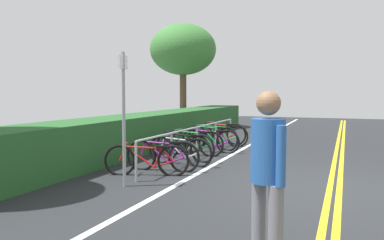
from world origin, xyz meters
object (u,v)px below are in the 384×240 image
(bicycle_7, at_px, (220,136))
(sign_post_near, at_px, (124,107))
(bicycle_2, at_px, (179,151))
(bicycle_5, at_px, (210,141))
(bicycle_1, at_px, (163,156))
(bike_rack, at_px, (197,133))
(bicycle_0, at_px, (147,160))
(bicycle_6, at_px, (212,137))
(bicycle_8, at_px, (222,133))
(tree_mid, at_px, (183,50))
(bicycle_3, at_px, (185,147))
(bicycle_4, at_px, (193,143))
(pedestrian, at_px, (268,168))

(bicycle_7, xyz_separation_m, sign_post_near, (-5.66, 0.01, 1.10))
(bicycle_2, height_order, bicycle_5, bicycle_2)
(bicycle_1, bearing_deg, bike_rack, 0.48)
(bike_rack, distance_m, bicycle_7, 2.05)
(bike_rack, xyz_separation_m, sign_post_near, (-3.63, 0.01, 0.83))
(bicycle_5, bearing_deg, sign_post_near, 178.10)
(bicycle_0, xyz_separation_m, bicycle_6, (4.03, -0.05, 0.03))
(bike_rack, height_order, bicycle_8, bike_rack)
(bicycle_8, height_order, tree_mid, tree_mid)
(bicycle_1, xyz_separation_m, bicycle_5, (2.84, -0.12, -0.00))
(bicycle_2, distance_m, bicycle_3, 0.63)
(bike_rack, height_order, tree_mid, tree_mid)
(bicycle_0, height_order, bicycle_4, bicycle_4)
(bicycle_6, xyz_separation_m, tree_mid, (6.33, 3.60, 3.34))
(bicycle_1, relative_size, sign_post_near, 0.69)
(sign_post_near, bearing_deg, bicycle_2, -2.40)
(bicycle_7, bearing_deg, bicycle_8, 12.55)
(bicycle_2, bearing_deg, bicycle_7, 1.44)
(bicycle_3, bearing_deg, bicycle_2, -168.14)
(bicycle_0, relative_size, bicycle_2, 0.99)
(tree_mid, bearing_deg, bike_rack, -154.77)
(bicycle_1, relative_size, bicycle_4, 0.95)
(bicycle_3, height_order, bicycle_8, bicycle_3)
(bicycle_7, bearing_deg, bicycle_6, 177.54)
(bicycle_2, relative_size, pedestrian, 1.00)
(bicycle_7, xyz_separation_m, bicycle_8, (0.65, 0.14, 0.01))
(bicycle_0, xyz_separation_m, pedestrian, (-3.34, -3.07, 0.66))
(bicycle_6, relative_size, bicycle_7, 0.99)
(bicycle_2, distance_m, sign_post_near, 2.53)
(bicycle_6, height_order, sign_post_near, sign_post_near)
(bicycle_0, xyz_separation_m, bicycle_4, (2.72, 0.07, 0.02))
(bicycle_5, relative_size, bicycle_6, 0.97)
(bicycle_0, height_order, tree_mid, tree_mid)
(bicycle_8, bearing_deg, bicycle_7, -167.45)
(bicycle_2, height_order, bicycle_8, bicycle_8)
(bicycle_4, bearing_deg, bicycle_3, -172.84)
(bicycle_1, height_order, bicycle_5, bicycle_1)
(bicycle_0, distance_m, bicycle_8, 5.34)
(bicycle_2, relative_size, bicycle_6, 0.98)
(bicycle_3, distance_m, bicycle_4, 0.81)
(bicycle_8, relative_size, sign_post_near, 0.73)
(bicycle_5, xyz_separation_m, bicycle_6, (0.66, 0.16, 0.02))
(bicycle_2, relative_size, bicycle_3, 0.98)
(bicycle_2, relative_size, sign_post_near, 0.71)
(bicycle_5, height_order, sign_post_near, sign_post_near)
(bicycle_6, xyz_separation_m, pedestrian, (-7.38, -3.02, 0.64))
(tree_mid, bearing_deg, bicycle_3, -157.00)
(bicycle_1, bearing_deg, tree_mid, 20.37)
(bicycle_0, height_order, bicycle_5, bicycle_5)
(bicycle_4, relative_size, bicycle_7, 0.99)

